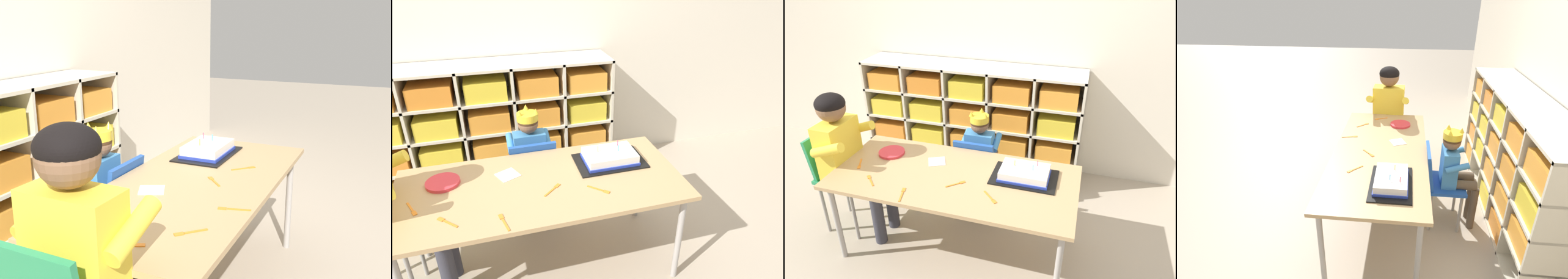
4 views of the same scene
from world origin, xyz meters
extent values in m
plane|color=tan|center=(0.00, 0.00, 0.00)|extent=(16.00, 16.00, 0.00)
cube|color=beige|center=(0.00, 1.32, 1.33)|extent=(6.59, 0.10, 2.65)
cube|color=beige|center=(-0.23, 1.25, 0.50)|extent=(1.94, 0.01, 1.00)
cube|color=beige|center=(-1.19, 1.07, 0.50)|extent=(0.02, 0.38, 1.00)
cube|color=beige|center=(-0.81, 1.07, 0.50)|extent=(0.02, 0.38, 1.00)
cube|color=beige|center=(-0.42, 1.07, 0.50)|extent=(0.02, 0.38, 1.00)
cube|color=beige|center=(-0.04, 1.07, 0.50)|extent=(0.02, 0.38, 1.00)
cube|color=beige|center=(0.34, 1.07, 0.50)|extent=(0.02, 0.38, 1.00)
cube|color=beige|center=(0.73, 1.07, 0.50)|extent=(0.02, 0.38, 1.00)
cube|color=beige|center=(-0.23, 1.07, 0.01)|extent=(1.94, 0.38, 0.02)
cube|color=beige|center=(-0.23, 1.07, 0.26)|extent=(1.94, 0.38, 0.02)
cube|color=beige|center=(-0.23, 1.07, 0.50)|extent=(1.94, 0.38, 0.02)
cube|color=beige|center=(-0.23, 1.07, 0.75)|extent=(1.94, 0.38, 0.02)
cube|color=beige|center=(-0.23, 1.07, 0.99)|extent=(1.94, 0.38, 0.02)
cube|color=orange|center=(-1.00, 1.05, 0.09)|extent=(0.30, 0.30, 0.15)
cube|color=yellow|center=(-0.23, 1.05, 0.09)|extent=(0.30, 0.30, 0.15)
cube|color=orange|center=(0.15, 1.05, 0.09)|extent=(0.30, 0.30, 0.15)
cube|color=orange|center=(-1.00, 1.05, 0.34)|extent=(0.30, 0.30, 0.15)
cube|color=yellow|center=(-0.62, 1.05, 0.34)|extent=(0.30, 0.30, 0.15)
cube|color=orange|center=(-0.23, 1.05, 0.34)|extent=(0.30, 0.30, 0.15)
cube|color=orange|center=(0.15, 1.05, 0.34)|extent=(0.30, 0.30, 0.15)
cube|color=orange|center=(0.54, 1.05, 0.34)|extent=(0.30, 0.30, 0.15)
cube|color=yellow|center=(-1.00, 1.05, 0.59)|extent=(0.30, 0.30, 0.15)
cube|color=yellow|center=(-0.62, 1.05, 0.59)|extent=(0.30, 0.30, 0.15)
cube|color=orange|center=(-0.23, 1.05, 0.59)|extent=(0.30, 0.30, 0.15)
cube|color=orange|center=(0.15, 1.05, 0.59)|extent=(0.30, 0.30, 0.15)
cube|color=yellow|center=(0.54, 1.05, 0.59)|extent=(0.30, 0.30, 0.15)
cube|color=orange|center=(-1.00, 1.05, 0.83)|extent=(0.30, 0.30, 0.15)
cube|color=orange|center=(-0.62, 1.05, 0.83)|extent=(0.30, 0.30, 0.15)
cube|color=yellow|center=(-0.23, 1.05, 0.83)|extent=(0.30, 0.30, 0.15)
cube|color=orange|center=(0.15, 1.05, 0.83)|extent=(0.30, 0.30, 0.15)
cube|color=orange|center=(0.54, 1.05, 0.83)|extent=(0.30, 0.30, 0.15)
cube|color=tan|center=(0.00, 0.00, 0.60)|extent=(1.55, 0.71, 0.03)
cylinder|color=#9E9993|center=(-0.71, -0.29, 0.29)|extent=(0.04, 0.04, 0.59)
cylinder|color=#9E9993|center=(0.71, -0.29, 0.29)|extent=(0.04, 0.04, 0.59)
cylinder|color=#9E9993|center=(-0.71, 0.29, 0.29)|extent=(0.04, 0.04, 0.59)
cylinder|color=#9E9993|center=(0.71, 0.29, 0.29)|extent=(0.04, 0.04, 0.59)
cube|color=#1E4CA8|center=(0.01, 0.52, 0.36)|extent=(0.32, 0.29, 0.03)
cube|color=#1E4CA8|center=(0.01, 0.38, 0.52)|extent=(0.30, 0.06, 0.29)
cylinder|color=gray|center=(0.14, 0.63, 0.18)|extent=(0.02, 0.02, 0.35)
cylinder|color=gray|center=(-0.12, 0.63, 0.18)|extent=(0.02, 0.02, 0.35)
cylinder|color=gray|center=(0.14, 0.41, 0.18)|extent=(0.02, 0.02, 0.35)
cylinder|color=gray|center=(-0.12, 0.40, 0.18)|extent=(0.02, 0.02, 0.35)
cube|color=#3D7FBC|center=(0.01, 0.53, 0.52)|extent=(0.21, 0.11, 0.29)
sphere|color=brown|center=(0.01, 0.53, 0.73)|extent=(0.13, 0.13, 0.13)
ellipsoid|color=#472D19|center=(0.01, 0.53, 0.75)|extent=(0.14, 0.14, 0.10)
cylinder|color=yellow|center=(0.01, 0.53, 0.78)|extent=(0.14, 0.14, 0.05)
cone|color=yellow|center=(0.01, 0.59, 0.83)|extent=(0.04, 0.04, 0.04)
cone|color=yellow|center=(0.06, 0.50, 0.83)|extent=(0.04, 0.04, 0.04)
cone|color=yellow|center=(-0.04, 0.50, 0.83)|extent=(0.04, 0.04, 0.04)
cylinder|color=brown|center=(0.07, 0.63, 0.40)|extent=(0.07, 0.21, 0.07)
cylinder|color=brown|center=(-0.05, 0.63, 0.40)|extent=(0.07, 0.21, 0.07)
cylinder|color=brown|center=(0.07, 0.74, 0.19)|extent=(0.06, 0.06, 0.37)
cylinder|color=brown|center=(-0.05, 0.74, 0.19)|extent=(0.06, 0.06, 0.37)
cylinder|color=#3D7FBC|center=(0.13, 0.57, 0.58)|extent=(0.05, 0.17, 0.10)
cylinder|color=#3D7FBC|center=(-0.12, 0.57, 0.58)|extent=(0.05, 0.17, 0.10)
cube|color=#238451|center=(-0.84, 0.01, 0.45)|extent=(0.33, 0.32, 0.03)
cube|color=#238451|center=(-0.99, 0.01, 0.61)|extent=(0.07, 0.29, 0.30)
cylinder|color=gray|center=(-0.72, -0.12, 0.22)|extent=(0.02, 0.02, 0.44)
cylinder|color=gray|center=(-0.71, 0.13, 0.22)|extent=(0.02, 0.02, 0.44)
cylinder|color=gray|center=(-0.98, -0.11, 0.22)|extent=(0.02, 0.02, 0.44)
cylinder|color=gray|center=(-0.97, 0.14, 0.22)|extent=(0.02, 0.02, 0.44)
cube|color=yellow|center=(-0.84, 0.01, 0.67)|extent=(0.17, 0.31, 0.42)
sphere|color=brown|center=(-0.84, 0.01, 0.98)|extent=(0.19, 0.19, 0.19)
ellipsoid|color=black|center=(-0.84, 0.01, 1.00)|extent=(0.19, 0.19, 0.14)
cylinder|color=#33333D|center=(-0.70, -0.09, 0.49)|extent=(0.30, 0.11, 0.10)
cylinder|color=#33333D|center=(-0.69, 0.09, 0.49)|extent=(0.30, 0.11, 0.10)
cylinder|color=#33333D|center=(-0.55, -0.09, 0.23)|extent=(0.08, 0.08, 0.46)
cylinder|color=#33333D|center=(-0.54, 0.09, 0.23)|extent=(0.08, 0.08, 0.46)
cylinder|color=yellow|center=(-0.79, -0.16, 0.76)|extent=(0.25, 0.07, 0.14)
cylinder|color=yellow|center=(-0.78, 0.18, 0.76)|extent=(0.25, 0.07, 0.14)
cube|color=black|center=(0.43, 0.11, 0.62)|extent=(0.41, 0.27, 0.01)
cube|color=white|center=(0.43, 0.11, 0.65)|extent=(0.30, 0.20, 0.06)
cube|color=#283DB2|center=(0.43, 0.11, 0.63)|extent=(0.31, 0.22, 0.02)
cylinder|color=#E54C66|center=(0.50, 0.17, 0.70)|extent=(0.01, 0.01, 0.04)
cylinder|color=#EFCC4C|center=(0.36, 0.13, 0.70)|extent=(0.01, 0.01, 0.04)
cylinder|color=#4CB2E5|center=(0.48, 0.10, 0.70)|extent=(0.01, 0.01, 0.04)
cylinder|color=#DB333D|center=(-0.51, 0.14, 0.62)|extent=(0.18, 0.18, 0.02)
cube|color=white|center=(-0.17, 0.13, 0.62)|extent=(0.15, 0.15, 0.00)
cube|color=orange|center=(-0.22, -0.29, 0.62)|extent=(0.03, 0.09, 0.00)
cube|color=orange|center=(-0.23, -0.23, 0.62)|extent=(0.03, 0.04, 0.00)
cube|color=orange|center=(0.27, -0.13, 0.62)|extent=(0.07, 0.07, 0.00)
cube|color=orange|center=(0.31, -0.18, 0.62)|extent=(0.04, 0.04, 0.00)
cube|color=orange|center=(-0.66, -0.03, 0.62)|extent=(0.05, 0.08, 0.00)
cube|color=orange|center=(-0.63, -0.09, 0.62)|extent=(0.03, 0.04, 0.00)
cube|color=orange|center=(-0.46, -0.22, 0.62)|extent=(0.07, 0.07, 0.00)
cube|color=orange|center=(-0.51, -0.17, 0.62)|extent=(0.04, 0.04, 0.00)
cube|color=orange|center=(0.03, -0.10, 0.62)|extent=(0.07, 0.07, 0.00)
cube|color=orange|center=(0.08, -0.05, 0.62)|extent=(0.04, 0.04, 0.00)
camera|label=1|loc=(-1.83, -0.83, 1.36)|focal=42.40mm
camera|label=2|loc=(-0.22, -1.64, 1.73)|focal=33.13mm
camera|label=3|loc=(0.72, -1.80, 1.91)|focal=33.58mm
camera|label=4|loc=(2.06, 0.17, 1.74)|focal=28.17mm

